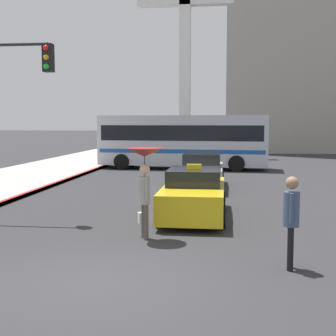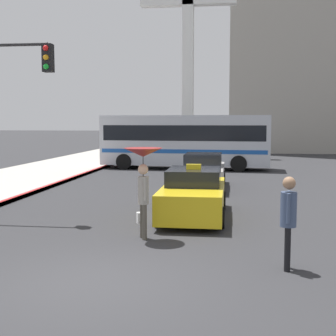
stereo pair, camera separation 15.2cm
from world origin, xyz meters
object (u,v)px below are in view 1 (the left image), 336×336
at_px(taxi, 194,195).
at_px(city_bus, 183,139).
at_px(sedan_red, 202,172).
at_px(monument_cross, 185,34).
at_px(pedestrian_with_umbrella, 145,167).
at_px(pedestrian_man, 291,214).

relative_size(taxi, city_bus, 0.43).
bearing_deg(city_bus, taxi, -169.48).
height_order(taxi, city_bus, city_bus).
xyz_separation_m(sedan_red, monument_cross, (-2.36, 18.57, 9.38)).
distance_m(taxi, monument_cross, 26.80).
distance_m(sedan_red, city_bus, 8.61).
distance_m(sedan_red, monument_cross, 20.94).
xyz_separation_m(taxi, monument_cross, (-2.44, 24.98, 9.39)).
distance_m(pedestrian_with_umbrella, monument_cross, 29.05).
xyz_separation_m(sedan_red, pedestrian_man, (2.30, -11.28, 0.41)).
bearing_deg(city_bus, sedan_red, -165.21).
bearing_deg(city_bus, pedestrian_man, -164.73).
relative_size(city_bus, monument_cross, 0.59).
distance_m(taxi, pedestrian_man, 5.37).
xyz_separation_m(sedan_red, city_bus, (-1.58, 8.39, 1.14)).
height_order(city_bus, pedestrian_man, city_bus).
xyz_separation_m(taxi, sedan_red, (-0.08, 6.41, 0.01)).
bearing_deg(monument_cross, sedan_red, -82.75).
height_order(sedan_red, city_bus, city_bus).
bearing_deg(taxi, pedestrian_man, 114.48).
distance_m(taxi, pedestrian_with_umbrella, 3.21).
relative_size(city_bus, pedestrian_with_umbrella, 4.64).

